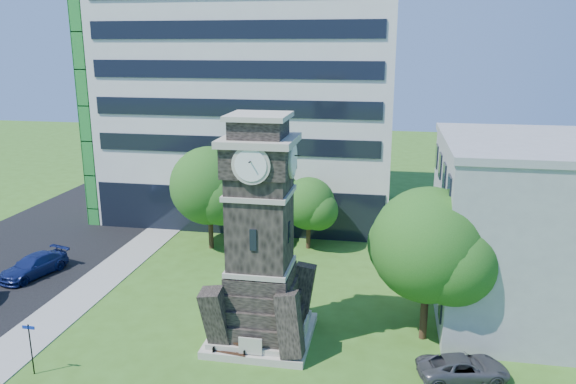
% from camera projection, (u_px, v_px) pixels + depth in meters
% --- Properties ---
extents(ground, '(160.00, 160.00, 0.00)m').
position_uv_depth(ground, '(197.00, 352.00, 29.24)').
color(ground, '#38611B').
rests_on(ground, ground).
extents(sidewalk, '(3.00, 70.00, 0.06)m').
position_uv_depth(sidewalk, '(81.00, 296.00, 35.66)').
color(sidewalk, gray).
rests_on(sidewalk, ground).
extents(clock_tower, '(5.40, 5.40, 12.22)m').
position_uv_depth(clock_tower, '(260.00, 247.00, 29.26)').
color(clock_tower, beige).
rests_on(clock_tower, ground).
extents(office_tall, '(26.20, 15.11, 28.60)m').
position_uv_depth(office_tall, '(253.00, 59.00, 50.73)').
color(office_tall, silver).
rests_on(office_tall, ground).
extents(office_low, '(15.20, 12.20, 10.40)m').
position_uv_depth(office_low, '(574.00, 231.00, 31.99)').
color(office_low, '#9D9FA2').
rests_on(office_low, ground).
extents(car_street_north, '(3.34, 5.32, 1.44)m').
position_uv_depth(car_street_north, '(34.00, 266.00, 38.70)').
color(car_street_north, navy).
rests_on(car_street_north, ground).
extents(car_east_lot, '(4.69, 3.03, 1.20)m').
position_uv_depth(car_east_lot, '(463.00, 368.00, 26.67)').
color(car_east_lot, '#4A4A4E').
rests_on(car_east_lot, ground).
extents(park_bench, '(1.73, 0.46, 0.89)m').
position_uv_depth(park_bench, '(230.00, 350.00, 28.48)').
color(park_bench, black).
rests_on(park_bench, ground).
extents(street_sign, '(0.64, 0.06, 2.65)m').
position_uv_depth(street_sign, '(30.00, 343.00, 26.85)').
color(street_sign, black).
rests_on(street_sign, ground).
extents(tree_nw, '(6.60, 6.00, 8.06)m').
position_uv_depth(tree_nw, '(210.00, 188.00, 42.85)').
color(tree_nw, '#332114').
rests_on(tree_nw, ground).
extents(tree_nc, '(5.26, 4.78, 6.80)m').
position_uv_depth(tree_nc, '(269.00, 185.00, 46.46)').
color(tree_nc, '#332114').
rests_on(tree_nc, ground).
extents(tree_ne, '(4.48, 4.07, 5.69)m').
position_uv_depth(tree_ne, '(309.00, 205.00, 43.19)').
color(tree_ne, '#332114').
rests_on(tree_ne, ground).
extents(tree_east, '(6.72, 6.11, 8.45)m').
position_uv_depth(tree_east, '(430.00, 249.00, 29.29)').
color(tree_east, '#332114').
rests_on(tree_east, ground).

